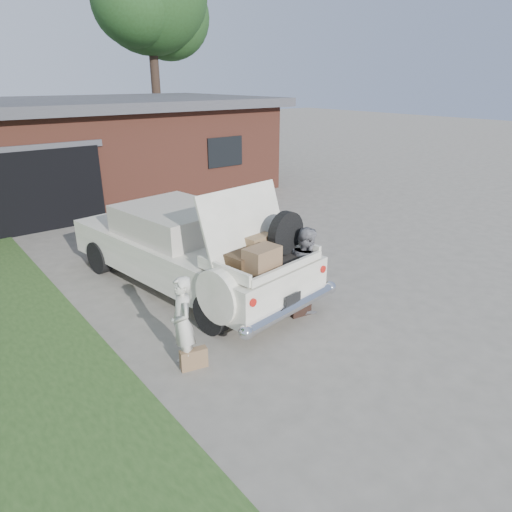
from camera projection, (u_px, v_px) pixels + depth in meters
ground at (278, 326)px, 7.77m from camera, size 90.00×90.00×0.00m
house at (87, 147)px, 16.11m from camera, size 12.80×7.80×3.30m
tree_right at (151, 1)px, 21.51m from camera, size 6.32×5.50×10.45m
sedan at (188, 247)px, 9.06m from camera, size 2.86×5.76×2.24m
woman_left at (182, 323)px, 6.46m from camera, size 0.45×0.58×1.41m
woman_right at (306, 268)px, 8.15m from camera, size 0.80×0.90×1.54m
suitcase_left at (194, 359)px, 6.60m from camera, size 0.42×0.21×0.31m
suitcase_right at (301, 308)px, 8.07m from camera, size 0.39×0.19×0.29m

